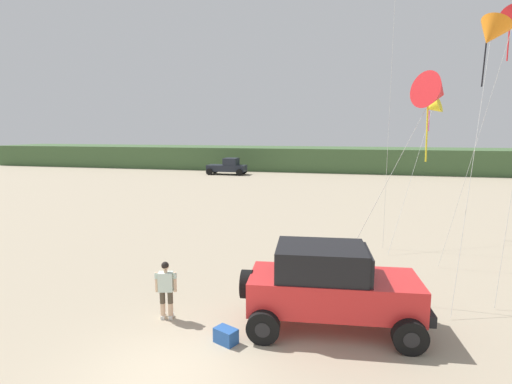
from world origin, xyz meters
The scene contains 9 objects.
ground_plane centered at (0.00, 0.00, 0.00)m, with size 220.00×220.00×0.00m, color tan.
dune_ridge centered at (-3.15, 46.98, 1.48)m, with size 90.00×8.89×2.97m, color #426038.
jeep centered at (3.30, 3.02, 1.20)m, with size 4.95×2.78×2.26m.
person_watching centered at (-1.20, 2.49, 0.94)m, with size 0.61×0.38×1.67m.
cooler_box centered at (0.82, 1.62, 0.19)m, with size 0.56×0.36×0.38m, color #23519E.
distant_pickup centered at (-10.66, 38.50, 0.94)m, with size 4.61×2.39×1.98m.
kite_green_box centered at (6.11, 6.14, 6.40)m, with size 3.69×1.84×7.09m.
kite_purple_stunt centered at (7.62, 14.79, 6.41)m, with size 2.84×5.49×6.93m.
kite_orange_streamer centered at (8.27, 8.72, 8.56)m, with size 2.42×5.11×9.26m.
Camera 1 is at (3.71, -7.26, 5.26)m, focal length 28.10 mm.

